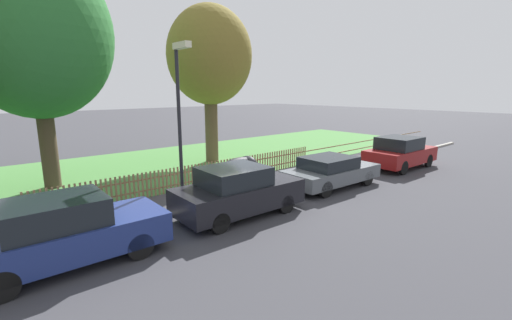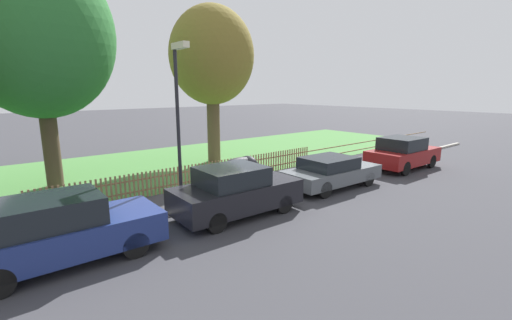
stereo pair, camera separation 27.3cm
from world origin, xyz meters
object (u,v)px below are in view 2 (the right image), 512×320
object	(u,v)px
covered_motorcycle	(240,168)
street_lamp	(179,107)
parked_car_navy_estate	(331,172)
parked_car_black_saloon	(236,191)
tree_mid_park	(212,57)
parked_car_silver_hatchback	(61,230)
parked_car_red_compact	(403,153)
tree_behind_motorcycle	(37,35)

from	to	relation	value
covered_motorcycle	street_lamp	size ratio (longest dim) A/B	0.40
parked_car_navy_estate	street_lamp	xyz separation A→B (m)	(-5.68, 1.39, 2.63)
parked_car_black_saloon	street_lamp	bearing A→B (deg)	126.09
parked_car_black_saloon	tree_mid_park	bearing A→B (deg)	63.41
parked_car_silver_hatchback	parked_car_red_compact	world-z (taller)	parked_car_red_compact
parked_car_silver_hatchback	street_lamp	size ratio (longest dim) A/B	0.81
parked_car_black_saloon	covered_motorcycle	bearing A→B (deg)	52.17
tree_behind_motorcycle	tree_mid_park	bearing A→B (deg)	0.41
parked_car_red_compact	parked_car_black_saloon	bearing A→B (deg)	-179.27
tree_mid_park	street_lamp	size ratio (longest dim) A/B	1.55
parked_car_navy_estate	covered_motorcycle	size ratio (longest dim) A/B	2.03
parked_car_black_saloon	tree_behind_motorcycle	xyz separation A→B (m)	(-3.66, 7.15, 4.99)
parked_car_navy_estate	tree_mid_park	world-z (taller)	tree_mid_park
parked_car_navy_estate	tree_behind_motorcycle	xyz separation A→B (m)	(-8.32, 7.07, 5.11)
tree_behind_motorcycle	tree_mid_park	world-z (taller)	tree_behind_motorcycle
parked_car_navy_estate	parked_car_black_saloon	bearing A→B (deg)	-176.81
tree_mid_park	street_lamp	distance (m)	7.82
parked_car_black_saloon	parked_car_navy_estate	distance (m)	4.67
street_lamp	parked_car_black_saloon	bearing A→B (deg)	-55.43
parked_car_navy_estate	covered_motorcycle	world-z (taller)	parked_car_navy_estate
parked_car_navy_estate	street_lamp	distance (m)	6.41
parked_car_silver_hatchback	tree_mid_park	bearing A→B (deg)	41.03
tree_behind_motorcycle	street_lamp	size ratio (longest dim) A/B	1.74
parked_car_black_saloon	parked_car_red_compact	world-z (taller)	parked_car_red_compact
parked_car_red_compact	tree_mid_park	bearing A→B (deg)	131.13
parked_car_navy_estate	parked_car_red_compact	distance (m)	5.30
parked_car_navy_estate	tree_behind_motorcycle	bearing A→B (deg)	141.83
parked_car_silver_hatchback	parked_car_black_saloon	world-z (taller)	parked_car_silver_hatchback
covered_motorcycle	parked_car_red_compact	bearing A→B (deg)	-18.93
parked_car_silver_hatchback	tree_behind_motorcycle	bearing A→B (deg)	82.73
tree_mid_park	street_lamp	bearing A→B (deg)	-130.30
street_lamp	parked_car_silver_hatchback	bearing A→B (deg)	-158.73
parked_car_red_compact	street_lamp	xyz separation A→B (m)	(-10.97, 1.53, 2.49)
tree_behind_motorcycle	tree_mid_park	xyz separation A→B (m)	(7.51, 0.05, -0.35)
covered_motorcycle	tree_mid_park	xyz separation A→B (m)	(1.69, 4.57, 4.72)
parked_car_silver_hatchback	parked_car_red_compact	xyz separation A→B (m)	(14.65, -0.10, 0.01)
parked_car_red_compact	tree_mid_park	world-z (taller)	tree_mid_park
parked_car_navy_estate	parked_car_silver_hatchback	bearing A→B (deg)	-177.55
parked_car_red_compact	parked_car_navy_estate	bearing A→B (deg)	179.55
parked_car_red_compact	street_lamp	bearing A→B (deg)	173.13
covered_motorcycle	street_lamp	bearing A→B (deg)	-159.69
parked_car_black_saloon	parked_car_navy_estate	bearing A→B (deg)	2.51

